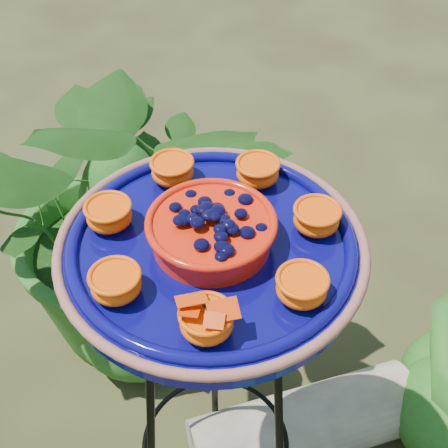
% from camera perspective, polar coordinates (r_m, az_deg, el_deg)
% --- Properties ---
extents(tripod_stand, '(0.44, 0.44, 0.93)m').
position_cam_1_polar(tripod_stand, '(1.29, -0.88, -14.52)').
color(tripod_stand, black).
rests_on(tripod_stand, ground).
extents(feeder_dish, '(0.62, 0.62, 0.11)m').
position_cam_1_polar(feeder_dish, '(0.97, -1.14, -1.88)').
color(feeder_dish, '#080755').
rests_on(feeder_dish, tripod_stand).
extents(driftwood_log, '(0.60, 0.55, 0.20)m').
position_cam_1_polar(driftwood_log, '(1.79, 7.33, -17.86)').
color(driftwood_log, tan).
rests_on(driftwood_log, ground).
extents(shrub_back_left, '(1.09, 1.02, 0.98)m').
position_cam_1_polar(shrub_back_left, '(1.76, -9.03, 1.48)').
color(shrub_back_left, '#265516').
rests_on(shrub_back_left, ground).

